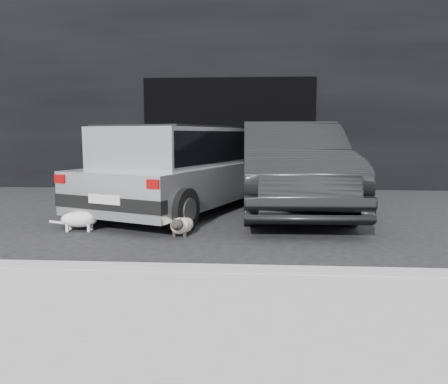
# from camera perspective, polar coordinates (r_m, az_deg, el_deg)

# --- Properties ---
(ground) EXTENTS (80.00, 80.00, 0.00)m
(ground) POSITION_cam_1_polar(r_m,az_deg,el_deg) (6.66, -9.97, -3.80)
(ground) COLOR black
(ground) RESTS_ON ground
(building_facade) EXTENTS (34.00, 4.00, 5.00)m
(building_facade) POSITION_cam_1_polar(r_m,az_deg,el_deg) (12.41, 1.19, 13.11)
(building_facade) COLOR black
(building_facade) RESTS_ON ground
(garage_opening) EXTENTS (4.00, 0.10, 2.60)m
(garage_opening) POSITION_cam_1_polar(r_m,az_deg,el_deg) (10.34, 0.65, 7.56)
(garage_opening) COLOR black
(garage_opening) RESTS_ON ground
(curb) EXTENTS (18.00, 0.25, 0.12)m
(curb) POSITION_cam_1_polar(r_m,az_deg,el_deg) (3.98, -4.80, -10.61)
(curb) COLOR gray
(curb) RESTS_ON ground
(sidewalk) EXTENTS (18.00, 2.20, 0.11)m
(sidewalk) POSITION_cam_1_polar(r_m,az_deg,el_deg) (2.89, -8.55, -18.07)
(sidewalk) COLOR gray
(sidewalk) RESTS_ON ground
(silver_hatchback) EXTENTS (3.04, 4.26, 1.44)m
(silver_hatchback) POSITION_cam_1_polar(r_m,az_deg,el_deg) (7.34, -6.07, 3.49)
(silver_hatchback) COLOR silver
(silver_hatchback) RESTS_ON ground
(second_car) EXTENTS (1.73, 4.64, 1.51)m
(second_car) POSITION_cam_1_polar(r_m,az_deg,el_deg) (7.54, 8.67, 3.35)
(second_car) COLOR black
(second_car) RESTS_ON ground
(cat_siamese) EXTENTS (0.31, 0.83, 0.28)m
(cat_siamese) POSITION_cam_1_polar(r_m,az_deg,el_deg) (5.69, -5.59, -4.34)
(cat_siamese) COLOR beige
(cat_siamese) RESTS_ON ground
(cat_white) EXTENTS (0.73, 0.27, 0.34)m
(cat_white) POSITION_cam_1_polar(r_m,az_deg,el_deg) (6.21, -18.11, -3.34)
(cat_white) COLOR silver
(cat_white) RESTS_ON ground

